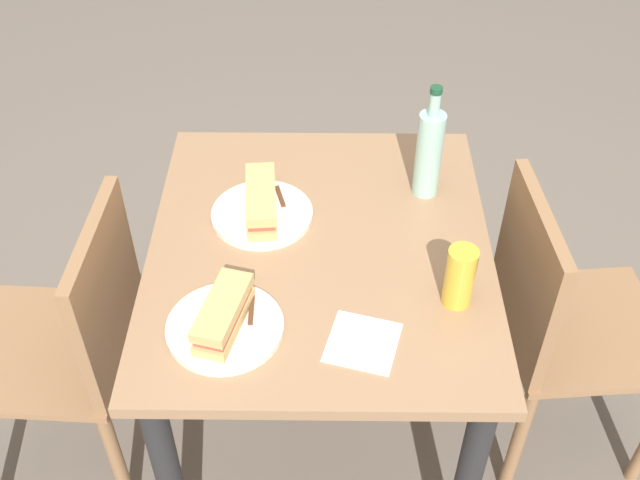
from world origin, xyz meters
name	(u,v)px	position (x,y,z in m)	size (l,w,h in m)	color
ground_plane	(320,423)	(0.00, 0.00, 0.00)	(8.00, 8.00, 0.00)	#6B6056
dining_table	(320,285)	(0.00, 0.00, 0.59)	(0.91, 0.79, 0.72)	#997251
chair_far	(555,318)	(0.01, 0.59, 0.49)	(0.43, 0.43, 0.85)	#936B47
chair_near	(79,339)	(0.09, -0.59, 0.49)	(0.42, 0.42, 0.85)	#936B47
plate_near	(225,327)	(0.25, -0.19, 0.73)	(0.25, 0.25, 0.01)	silver
baguette_sandwich_near	(223,314)	(0.25, -0.19, 0.77)	(0.20, 0.12, 0.07)	tan
knife_near	(250,325)	(0.26, -0.14, 0.74)	(0.18, 0.01, 0.01)	silver
plate_far	(262,214)	(-0.10, -0.14, 0.73)	(0.25, 0.25, 0.01)	silver
baguette_sandwich_far	(261,201)	(-0.10, -0.14, 0.77)	(0.22, 0.09, 0.07)	tan
knife_far	(284,207)	(-0.12, -0.09, 0.74)	(0.18, 0.06, 0.01)	silver
water_bottle	(429,152)	(-0.21, 0.26, 0.85)	(0.06, 0.06, 0.30)	#99C6B7
beer_glass	(460,277)	(0.17, 0.29, 0.80)	(0.06, 0.06, 0.15)	gold
paper_napkin	(363,342)	(0.29, 0.09, 0.73)	(0.14, 0.14, 0.00)	white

